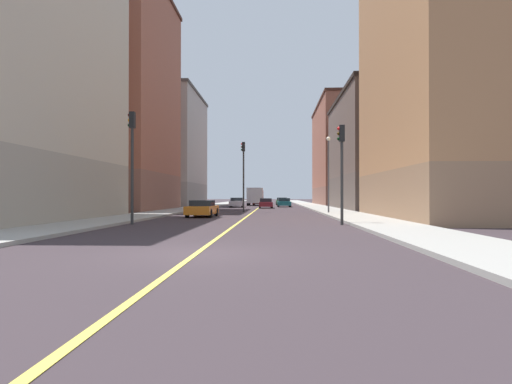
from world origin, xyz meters
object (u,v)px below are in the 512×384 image
at_px(traffic_light_left_near, 342,160).
at_px(car_teal, 284,203).
at_px(building_left_far, 348,154).
at_px(car_maroon, 266,203).
at_px(car_orange, 202,209).
at_px(building_right_midblock, 117,99).
at_px(building_right_distant, 165,150).
at_px(car_silver, 237,203).
at_px(building_left_near, 460,73).
at_px(box_truck, 255,196).
at_px(traffic_light_right_near, 132,152).
at_px(car_green, 282,201).
at_px(car_red, 259,201).
at_px(street_lamp_left_near, 328,166).
at_px(traffic_light_median_far, 243,167).
at_px(building_left_mid, 384,152).

distance_m(traffic_light_left_near, car_teal, 38.73).
relative_size(building_left_far, car_maroon, 5.22).
bearing_deg(car_orange, building_right_midblock, 131.15).
bearing_deg(building_right_distant, car_silver, -30.25).
xyz_separation_m(building_left_near, building_right_midblock, (-29.82, 15.43, 1.95)).
distance_m(building_left_far, car_maroon, 26.05).
relative_size(building_right_midblock, box_truck, 3.19).
height_order(traffic_light_right_near, box_truck, traffic_light_right_near).
bearing_deg(car_green, building_right_distant, -156.10).
xyz_separation_m(car_red, car_silver, (-2.43, -16.18, -0.01)).
distance_m(building_right_midblock, car_silver, 21.44).
bearing_deg(car_silver, traffic_light_right_near, -94.21).
bearing_deg(traffic_light_right_near, building_left_near, 17.91).
height_order(building_right_distant, street_lamp_left_near, building_right_distant).
height_order(building_left_far, building_right_midblock, building_right_midblock).
distance_m(traffic_light_right_near, car_maroon, 33.32).
xyz_separation_m(traffic_light_right_near, car_maroon, (6.73, 32.46, -3.40)).
relative_size(traffic_light_right_near, car_red, 1.45).
xyz_separation_m(building_right_distant, traffic_light_median_far, (13.98, -24.60, -4.41)).
bearing_deg(car_teal, building_right_distant, 166.85).
distance_m(building_right_midblock, traffic_light_left_near, 31.44).
bearing_deg(box_truck, car_green, 37.14).
bearing_deg(car_orange, box_truck, 86.63).
height_order(car_teal, car_red, car_red).
relative_size(building_left_far, traffic_light_right_near, 3.79).
bearing_deg(building_right_midblock, building_left_far, 45.86).
bearing_deg(building_right_distant, street_lamp_left_near, -53.03).
height_order(street_lamp_left_near, car_maroon, street_lamp_left_near).
height_order(building_left_near, building_right_distant, building_left_near).
relative_size(traffic_light_right_near, car_orange, 1.35).
relative_size(building_right_distant, car_red, 4.06).
distance_m(building_right_midblock, car_red, 35.11).
height_order(building_left_near, traffic_light_left_near, building_left_near).
relative_size(street_lamp_left_near, car_teal, 1.48).
distance_m(building_right_distant, car_silver, 15.85).
height_order(car_teal, car_green, car_green).
distance_m(building_left_mid, building_right_distant, 33.53).
bearing_deg(car_teal, building_right_midblock, -138.17).
distance_m(building_left_near, car_orange, 20.70).
distance_m(building_left_far, traffic_light_right_near, 56.96).
bearing_deg(building_left_mid, building_left_far, 90.00).
bearing_deg(building_left_mid, traffic_light_left_near, -108.31).
bearing_deg(building_right_distant, building_left_mid, -27.02).
bearing_deg(box_truck, building_left_mid, -51.28).
distance_m(car_orange, box_truck, 38.75).
relative_size(building_right_midblock, traffic_light_left_near, 4.42).
xyz_separation_m(traffic_light_median_far, car_maroon, (1.86, 14.23, -3.72)).
distance_m(car_maroon, car_red, 19.77).
height_order(traffic_light_right_near, car_orange, traffic_light_right_near).
height_order(traffic_light_left_near, traffic_light_right_near, traffic_light_right_near).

